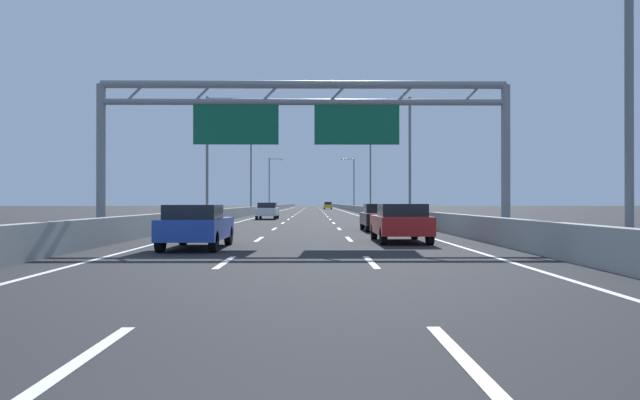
{
  "coord_description": "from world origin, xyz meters",
  "views": [
    {
      "loc": [
        0.39,
        -1.93,
        1.49
      ],
      "look_at": [
        1.22,
        75.49,
        1.77
      ],
      "focal_mm": 32.87,
      "sensor_mm": 36.0,
      "label": 1
    }
  ],
  "objects_px": {
    "sign_gantry": "(302,119)",
    "white_car": "(267,211)",
    "streetlamp_right_near": "(619,34)",
    "blue_car": "(196,226)",
    "yellow_car": "(328,206)",
    "streetlamp_right_distant": "(353,181)",
    "red_car": "(400,222)",
    "streetlamp_left_distant": "(271,181)",
    "streetlamp_left_mid": "(210,151)",
    "streetlamp_right_far": "(369,172)",
    "streetlamp_right_mid": "(407,151)",
    "streetlamp_left_far": "(253,172)",
    "black_car": "(380,217)"
  },
  "relations": [
    {
      "from": "streetlamp_right_near",
      "to": "streetlamp_right_mid",
      "type": "relative_size",
      "value": 1.0
    },
    {
      "from": "streetlamp_right_near",
      "to": "white_car",
      "type": "xyz_separation_m",
      "value": [
        -11.14,
        37.82,
        -4.66
      ]
    },
    {
      "from": "streetlamp_left_mid",
      "to": "sign_gantry",
      "type": "bearing_deg",
      "value": -70.59
    },
    {
      "from": "streetlamp_right_mid",
      "to": "black_car",
      "type": "height_order",
      "value": "streetlamp_right_mid"
    },
    {
      "from": "streetlamp_right_distant",
      "to": "red_car",
      "type": "bearing_deg",
      "value": -92.61
    },
    {
      "from": "sign_gantry",
      "to": "blue_car",
      "type": "height_order",
      "value": "sign_gantry"
    },
    {
      "from": "yellow_car",
      "to": "streetlamp_right_mid",
      "type": "bearing_deg",
      "value": -87.11
    },
    {
      "from": "streetlamp_left_distant",
      "to": "streetlamp_left_far",
      "type": "bearing_deg",
      "value": -90.0
    },
    {
      "from": "streetlamp_left_distant",
      "to": "yellow_car",
      "type": "xyz_separation_m",
      "value": [
        10.88,
        18.49,
        -4.62
      ]
    },
    {
      "from": "streetlamp_right_far",
      "to": "white_car",
      "type": "xyz_separation_m",
      "value": [
        -11.14,
        -24.02,
        -4.66
      ]
    },
    {
      "from": "blue_car",
      "to": "streetlamp_right_distant",
      "type": "bearing_deg",
      "value": 82.94
    },
    {
      "from": "streetlamp_left_far",
      "to": "yellow_car",
      "type": "height_order",
      "value": "streetlamp_left_far"
    },
    {
      "from": "blue_car",
      "to": "yellow_car",
      "type": "bearing_deg",
      "value": 86.34
    },
    {
      "from": "streetlamp_left_distant",
      "to": "streetlamp_right_distant",
      "type": "relative_size",
      "value": 1.0
    },
    {
      "from": "streetlamp_right_distant",
      "to": "blue_car",
      "type": "distance_m",
      "value": 88.25
    },
    {
      "from": "streetlamp_right_near",
      "to": "yellow_car",
      "type": "xyz_separation_m",
      "value": [
        -4.05,
        111.26,
        -4.62
      ]
    },
    {
      "from": "streetlamp_left_far",
      "to": "streetlamp_left_distant",
      "type": "height_order",
      "value": "same"
    },
    {
      "from": "streetlamp_left_far",
      "to": "blue_car",
      "type": "distance_m",
      "value": 56.87
    },
    {
      "from": "streetlamp_right_mid",
      "to": "yellow_car",
      "type": "height_order",
      "value": "streetlamp_right_mid"
    },
    {
      "from": "white_car",
      "to": "blue_car",
      "type": "relative_size",
      "value": 1.1
    },
    {
      "from": "streetlamp_left_far",
      "to": "red_car",
      "type": "height_order",
      "value": "streetlamp_left_far"
    },
    {
      "from": "streetlamp_right_mid",
      "to": "white_car",
      "type": "relative_size",
      "value": 2.09
    },
    {
      "from": "sign_gantry",
      "to": "black_car",
      "type": "height_order",
      "value": "sign_gantry"
    },
    {
      "from": "streetlamp_right_distant",
      "to": "blue_car",
      "type": "xyz_separation_m",
      "value": [
        -10.84,
        -87.46,
        -4.67
      ]
    },
    {
      "from": "streetlamp_right_far",
      "to": "streetlamp_right_near",
      "type": "bearing_deg",
      "value": -90.0
    },
    {
      "from": "streetlamp_left_mid",
      "to": "streetlamp_right_far",
      "type": "bearing_deg",
      "value": 64.23
    },
    {
      "from": "sign_gantry",
      "to": "streetlamp_right_distant",
      "type": "height_order",
      "value": "streetlamp_right_distant"
    },
    {
      "from": "sign_gantry",
      "to": "streetlamp_left_distant",
      "type": "distance_m",
      "value": 83.17
    },
    {
      "from": "streetlamp_left_mid",
      "to": "streetlamp_left_distant",
      "type": "relative_size",
      "value": 1.0
    },
    {
      "from": "streetlamp_right_near",
      "to": "streetlamp_left_distant",
      "type": "distance_m",
      "value": 93.96
    },
    {
      "from": "sign_gantry",
      "to": "streetlamp_left_distant",
      "type": "relative_size",
      "value": 1.74
    },
    {
      "from": "streetlamp_right_near",
      "to": "white_car",
      "type": "distance_m",
      "value": 39.7
    },
    {
      "from": "white_car",
      "to": "blue_car",
      "type": "height_order",
      "value": "white_car"
    },
    {
      "from": "sign_gantry",
      "to": "white_car",
      "type": "bearing_deg",
      "value": 97.36
    },
    {
      "from": "blue_car",
      "to": "red_car",
      "type": "xyz_separation_m",
      "value": [
        6.98,
        2.94,
        0.01
      ]
    },
    {
      "from": "streetlamp_right_mid",
      "to": "streetlamp_right_distant",
      "type": "distance_m",
      "value": 61.84
    },
    {
      "from": "streetlamp_right_mid",
      "to": "blue_car",
      "type": "relative_size",
      "value": 2.3
    },
    {
      "from": "streetlamp_left_mid",
      "to": "streetlamp_right_distant",
      "type": "height_order",
      "value": "same"
    },
    {
      "from": "streetlamp_right_near",
      "to": "blue_car",
      "type": "xyz_separation_m",
      "value": [
        -10.84,
        5.31,
        -4.67
      ]
    },
    {
      "from": "yellow_car",
      "to": "streetlamp_left_mid",
      "type": "bearing_deg",
      "value": -97.71
    },
    {
      "from": "streetlamp_right_distant",
      "to": "streetlamp_left_far",
      "type": "bearing_deg",
      "value": -115.77
    },
    {
      "from": "streetlamp_left_far",
      "to": "blue_car",
      "type": "height_order",
      "value": "streetlamp_left_far"
    },
    {
      "from": "red_car",
      "to": "streetlamp_left_mid",
      "type": "bearing_deg",
      "value": 116.03
    },
    {
      "from": "streetlamp_right_far",
      "to": "streetlamp_left_far",
      "type": "bearing_deg",
      "value": 180.0
    },
    {
      "from": "yellow_car",
      "to": "streetlamp_left_distant",
      "type": "bearing_deg",
      "value": -120.46
    },
    {
      "from": "streetlamp_right_distant",
      "to": "yellow_car",
      "type": "relative_size",
      "value": 2.04
    },
    {
      "from": "streetlamp_right_mid",
      "to": "streetlamp_right_far",
      "type": "xyz_separation_m",
      "value": [
        0.0,
        30.92,
        0.0
      ]
    },
    {
      "from": "streetlamp_right_far",
      "to": "streetlamp_right_distant",
      "type": "xyz_separation_m",
      "value": [
        0.0,
        30.92,
        0.0
      ]
    },
    {
      "from": "yellow_car",
      "to": "red_car",
      "type": "height_order",
      "value": "yellow_car"
    },
    {
      "from": "streetlamp_left_far",
      "to": "streetlamp_right_near",
      "type": "bearing_deg",
      "value": -76.43
    }
  ]
}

